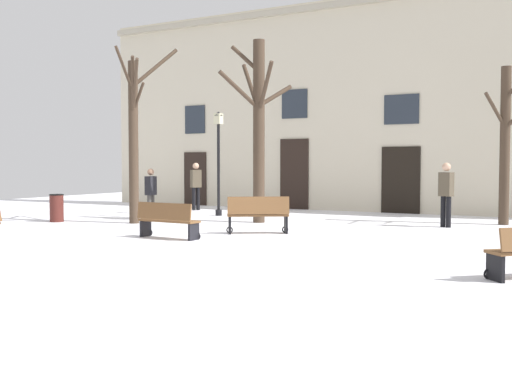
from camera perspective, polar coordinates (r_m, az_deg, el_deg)
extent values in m
plane|color=white|center=(14.79, -3.32, -4.21)|extent=(35.05, 35.05, 0.00)
cube|color=beige|center=(23.07, 8.85, 8.13)|extent=(21.91, 0.40, 7.95)
cube|color=#B1A993|center=(23.49, 8.70, 17.27)|extent=(21.91, 0.30, 0.24)
cube|color=black|center=(25.91, -5.77, 1.26)|extent=(1.11, 0.08, 2.27)
cube|color=#262D38|center=(25.97, -5.80, 6.85)|extent=(1.00, 0.06, 1.19)
cube|color=black|center=(23.59, 3.65, 1.71)|extent=(1.20, 0.08, 2.75)
cube|color=#262D38|center=(23.70, 3.67, 8.33)|extent=(1.08, 0.06, 1.12)
cube|color=black|center=(22.16, 13.55, 1.11)|extent=(1.39, 0.08, 2.39)
cube|color=#262D38|center=(22.23, 13.63, 7.63)|extent=(1.25, 0.06, 1.06)
cylinder|color=#423326|center=(18.27, -11.53, 4.60)|extent=(0.29, 0.29, 4.81)
cylinder|color=#423326|center=(18.11, -11.10, 8.75)|extent=(0.65, 0.31, 0.87)
cylinder|color=#423326|center=(18.72, -9.55, 11.53)|extent=(0.85, 1.31, 1.28)
cylinder|color=#423326|center=(17.80, -11.39, 9.79)|extent=(0.98, 0.96, 1.44)
cylinder|color=#423326|center=(18.98, -11.72, 7.41)|extent=(1.04, 1.05, 1.02)
cylinder|color=#423326|center=(17.92, -12.34, 11.22)|extent=(0.44, 1.20, 1.18)
cylinder|color=#423326|center=(17.86, -11.59, 9.78)|extent=(0.81, 0.95, 1.59)
cylinder|color=#423326|center=(18.16, 0.27, 5.73)|extent=(0.35, 0.35, 5.48)
cylinder|color=#423326|center=(18.50, -1.01, 12.49)|extent=(0.91, 0.37, 0.86)
cylinder|color=#423326|center=(17.82, 0.87, 9.80)|extent=(0.90, 0.79, 1.48)
cylinder|color=#423326|center=(17.99, -1.57, 9.60)|extent=(0.89, 1.18, 1.13)
cylinder|color=#423326|center=(18.58, 1.80, 9.07)|extent=(0.70, 1.15, 0.77)
cylinder|color=#423326|center=(18.74, -0.46, 9.83)|extent=(1.01, 0.75, 1.59)
cylinder|color=#423326|center=(18.89, 22.52, 4.05)|extent=(0.29, 0.29, 4.58)
cylinder|color=#423326|center=(18.71, 21.75, 7.20)|extent=(0.61, 0.66, 1.04)
cylinder|color=black|center=(20.57, -3.57, 2.09)|extent=(0.10, 0.10, 3.12)
cylinder|color=black|center=(20.64, -3.56, -1.97)|extent=(0.22, 0.22, 0.20)
cube|color=beige|center=(20.63, -3.59, 6.93)|extent=(0.24, 0.24, 0.36)
cone|color=black|center=(20.64, -3.59, 7.43)|extent=(0.30, 0.30, 0.14)
cylinder|color=#4C1E19|center=(19.38, -18.37, -1.49)|extent=(0.41, 0.41, 0.82)
torus|color=black|center=(19.35, -18.39, -0.24)|extent=(0.44, 0.44, 0.04)
cube|color=brown|center=(15.29, 0.18, -2.20)|extent=(1.53, 1.17, 0.05)
cube|color=brown|center=(15.09, 0.23, -1.28)|extent=(1.36, 0.92, 0.44)
cube|color=black|center=(15.38, 2.85, -3.06)|extent=(0.24, 0.34, 0.47)
torus|color=black|center=(15.54, 2.78, -3.57)|extent=(0.16, 0.12, 0.17)
cube|color=black|center=(15.27, -2.51, -3.10)|extent=(0.24, 0.34, 0.47)
torus|color=black|center=(15.44, -2.52, -3.62)|extent=(0.16, 0.12, 0.17)
cube|color=black|center=(9.85, 21.74, -6.61)|extent=(0.31, 0.33, 0.43)
torus|color=black|center=(10.00, 21.17, -7.24)|extent=(0.15, 0.14, 0.17)
cube|color=brown|center=(14.47, -8.25, -2.71)|extent=(1.60, 0.47, 0.05)
cube|color=brown|center=(14.31, -8.73, -1.81)|extent=(1.58, 0.15, 0.40)
cube|color=black|center=(14.04, -5.93, -3.72)|extent=(0.08, 0.37, 0.42)
torus|color=black|center=(14.18, -5.55, -4.19)|extent=(0.17, 0.04, 0.17)
cube|color=black|center=(14.96, -10.42, -3.36)|extent=(0.08, 0.37, 0.42)
torus|color=black|center=(15.09, -10.03, -3.80)|extent=(0.17, 0.04, 0.17)
cylinder|color=black|center=(23.09, -5.91, -0.65)|extent=(0.14, 0.14, 0.87)
cylinder|color=black|center=(23.17, -5.52, -0.64)|extent=(0.14, 0.14, 0.87)
cube|color=#4C4233|center=(23.10, -5.72, 1.27)|extent=(0.38, 0.44, 0.67)
sphere|color=tan|center=(23.09, -5.73, 2.47)|extent=(0.24, 0.24, 0.24)
cylinder|color=black|center=(17.68, 17.31, -1.78)|extent=(0.14, 0.14, 0.87)
cylinder|color=black|center=(17.57, 17.78, -1.81)|extent=(0.14, 0.14, 0.87)
cube|color=#4C4233|center=(17.59, 17.58, 0.71)|extent=(0.44, 0.36, 0.67)
sphere|color=tan|center=(17.58, 17.60, 2.28)|extent=(0.24, 0.24, 0.24)
cylinder|color=#403D3A|center=(19.41, -10.07, -1.45)|extent=(0.14, 0.14, 0.78)
cylinder|color=#403D3A|center=(19.56, -9.79, -1.41)|extent=(0.14, 0.14, 0.78)
cube|color=black|center=(19.45, -9.95, 0.60)|extent=(0.26, 0.40, 0.60)
sphere|color=#9E755B|center=(19.44, -9.96, 1.89)|extent=(0.21, 0.21, 0.21)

